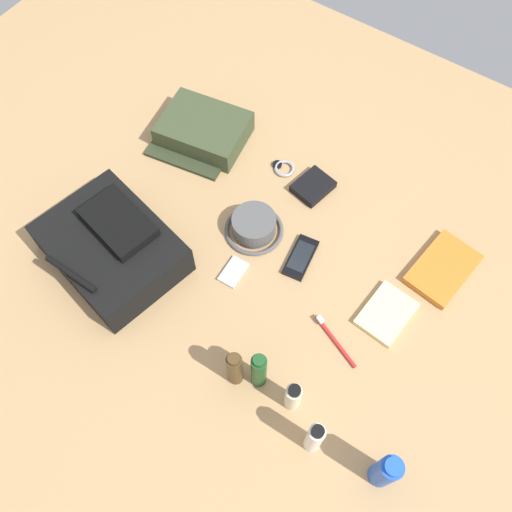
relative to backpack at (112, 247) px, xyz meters
The scene contains 16 objects.
ground_plane 0.39m from the backpack, 148.38° to the right, with size 2.64×2.02×0.02m, color tan.
backpack is the anchor object (origin of this frame).
toiletry_pouch 0.47m from the backpack, 83.76° to the right, with size 0.28×0.28×0.08m.
bucket_hat 0.39m from the backpack, 133.22° to the right, with size 0.17×0.17×0.06m.
deodorant_spray 0.87m from the backpack, behind, with size 0.05×0.05×0.16m.
toothpaste_tube 0.71m from the backpack, behind, with size 0.04×0.04×0.16m.
lotion_bottle 0.62m from the backpack, behind, with size 0.04×0.04×0.12m.
cologne_bottle 0.47m from the backpack, 169.12° to the left, with size 0.04×0.04×0.15m.
shampoo_bottle 0.52m from the backpack, behind, with size 0.04×0.04×0.16m.
paperback_novel 0.89m from the backpack, 148.31° to the right, with size 0.15×0.22×0.02m.
cell_phone 0.51m from the backpack, 146.22° to the right, with size 0.08×0.14×0.01m.
media_player 0.33m from the backpack, 154.21° to the right, with size 0.06×0.09×0.01m.
wristwatch 0.56m from the backpack, 113.01° to the right, with size 0.07×0.06×0.01m.
toothbrush 0.63m from the backpack, 167.90° to the right, with size 0.15×0.07×0.02m.
wallet 0.60m from the backpack, 123.16° to the right, with size 0.09×0.11×0.02m, color black.
notepad 0.75m from the backpack, 158.96° to the right, with size 0.11×0.15×0.02m, color beige.
Camera 1 is at (-0.39, 0.57, 1.34)m, focal length 38.60 mm.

